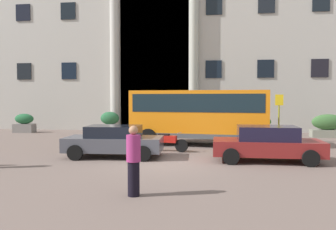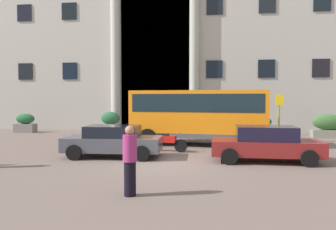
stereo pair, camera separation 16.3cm
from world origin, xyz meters
TOP-DOWN VIEW (x-y plane):
  - ground_plane at (0.00, 0.00)m, footprint 80.00×64.00m
  - office_building_facade at (-0.01, 17.48)m, footprint 32.56×9.61m
  - orange_minibus at (1.16, 5.50)m, footprint 7.30×3.21m
  - bus_stop_sign at (5.49, 6.99)m, footprint 0.44×0.08m
  - hedge_planter_east at (9.09, 10.15)m, footprint 2.13×0.83m
  - hedge_planter_west at (-5.37, 10.79)m, footprint 1.40×0.83m
  - hedge_planter_far_west at (4.59, 10.24)m, footprint 2.10×0.83m
  - hedge_planter_far_east at (-11.67, 10.50)m, footprint 1.47×0.74m
  - white_taxi_kerbside at (-2.22, 1.14)m, footprint 4.09×2.12m
  - parked_compact_extra at (3.97, 0.97)m, footprint 4.16×2.01m
  - motorcycle_near_kerb at (-0.26, 2.99)m, footprint 1.95×0.68m
  - pedestrian_man_crossing at (-0.07, -4.39)m, footprint 0.36×0.36m

SIDE VIEW (x-z plane):
  - ground_plane at x=0.00m, z-range -0.12..0.00m
  - motorcycle_near_kerb at x=-0.26m, z-range 0.01..0.90m
  - hedge_planter_far_west at x=4.59m, z-range -0.02..1.33m
  - hedge_planter_far_east at x=-11.67m, z-range -0.02..1.33m
  - white_taxi_kerbside at x=-2.22m, z-range 0.03..1.35m
  - hedge_planter_east at x=9.09m, z-range -0.02..1.44m
  - parked_compact_extra at x=3.97m, z-range 0.02..1.40m
  - hedge_planter_west at x=-5.37m, z-range -0.03..1.49m
  - pedestrian_man_crossing at x=-0.07m, z-range 0.01..1.79m
  - bus_stop_sign at x=5.49m, z-range 0.32..2.99m
  - orange_minibus at x=1.16m, z-range 0.27..3.14m
  - office_building_facade at x=-0.01m, z-range -0.01..20.91m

